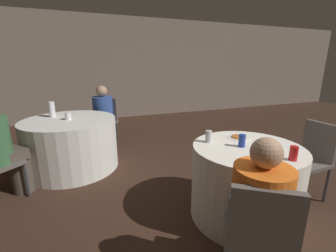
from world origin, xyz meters
TOP-DOWN VIEW (x-y plane):
  - ground_plane at (0.00, 0.00)m, footprint 16.00×16.00m
  - wall_back at (0.00, 4.94)m, footprint 16.00×0.06m
  - table_near at (0.06, -0.06)m, footprint 1.07×1.07m
  - table_far at (-1.62, 1.78)m, footprint 1.32×1.32m
  - chair_near_east at (1.00, -0.05)m, footprint 0.41×0.41m
  - chair_near_southwest at (-0.48, -0.84)m, footprint 0.56×0.56m
  - chair_far_northeast at (-1.02, 2.66)m, footprint 0.56×0.56m
  - person_orange_shirt at (-0.39, -0.71)m, footprint 0.47×0.50m
  - person_green_jacket at (-2.29, 1.17)m, footprint 0.46×0.46m
  - person_blue_shirt at (-1.10, 2.53)m, footprint 0.47×0.50m
  - pizza_plate_near at (0.15, 0.19)m, footprint 0.24×0.24m
  - soda_can_blue at (0.00, -0.04)m, footprint 0.07×0.07m
  - soda_can_silver at (-0.23, 0.19)m, footprint 0.07×0.07m
  - soda_can_red at (0.19, -0.45)m, footprint 0.07×0.07m
  - bottle_far at (-1.85, 2.03)m, footprint 0.09×0.09m
  - cup_far at (-1.62, 1.75)m, footprint 0.08×0.08m

SIDE VIEW (x-z plane):
  - ground_plane at x=0.00m, z-range 0.00..0.00m
  - table_near at x=0.06m, z-range 0.00..0.76m
  - table_far at x=-1.62m, z-range 0.00..0.76m
  - chair_near_east at x=1.00m, z-range 0.10..0.99m
  - chair_near_southwest at x=-0.48m, z-range 0.10..0.99m
  - chair_far_northeast at x=-1.02m, z-range 0.10..0.99m
  - person_orange_shirt at x=-0.39m, z-range 0.02..1.15m
  - person_green_jacket at x=-2.29m, z-range 0.00..1.18m
  - person_blue_shirt at x=-1.10m, z-range 0.02..1.18m
  - pizza_plate_near at x=0.15m, z-range 0.76..0.77m
  - cup_far at x=-1.62m, z-range 0.76..0.86m
  - soda_can_blue at x=0.00m, z-range 0.76..0.88m
  - soda_can_silver at x=-0.23m, z-range 0.76..0.88m
  - soda_can_red at x=0.19m, z-range 0.76..0.88m
  - bottle_far at x=-1.85m, z-range 0.76..0.99m
  - wall_back at x=0.00m, z-range 0.00..2.80m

